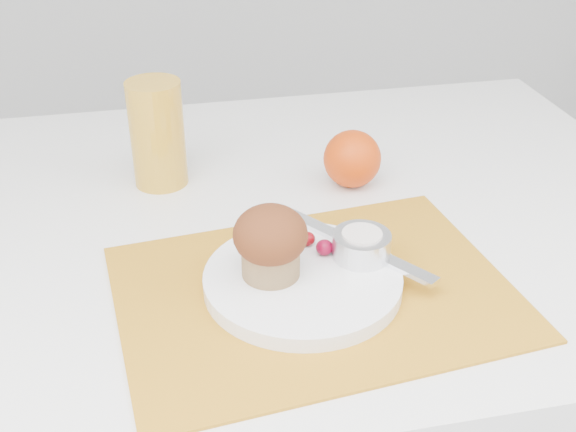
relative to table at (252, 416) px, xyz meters
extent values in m
cube|color=white|center=(0.00, 0.00, 0.00)|extent=(1.20, 0.80, 0.75)
cube|color=#C3801B|center=(0.05, -0.19, 0.38)|extent=(0.46, 0.36, 0.00)
cylinder|color=white|center=(0.04, -0.18, 0.39)|extent=(0.28, 0.28, 0.02)
cylinder|color=silver|center=(0.11, -0.16, 0.41)|extent=(0.08, 0.08, 0.03)
cylinder|color=silver|center=(0.11, -0.16, 0.43)|extent=(0.06, 0.06, 0.01)
ellipsoid|color=#570207|center=(0.06, -0.12, 0.40)|extent=(0.02, 0.02, 0.02)
ellipsoid|color=#560217|center=(0.07, -0.14, 0.41)|extent=(0.02, 0.02, 0.02)
cube|color=silver|center=(0.11, -0.14, 0.40)|extent=(0.14, 0.19, 0.01)
sphere|color=#D84107|center=(0.16, 0.05, 0.42)|extent=(0.08, 0.08, 0.08)
cylinder|color=gold|center=(-0.10, 0.11, 0.45)|extent=(0.10, 0.10, 0.15)
cylinder|color=olive|center=(0.00, -0.17, 0.41)|extent=(0.08, 0.08, 0.03)
ellipsoid|color=#3B180A|center=(0.00, -0.17, 0.45)|extent=(0.08, 0.08, 0.06)
camera|label=1|loc=(-0.11, -0.82, 0.86)|focal=45.00mm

